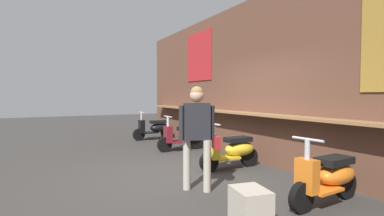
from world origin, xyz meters
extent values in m
plane|color=#383533|center=(0.00, 0.00, 0.00)|extent=(36.03, 36.03, 0.00)
cube|color=brown|center=(0.00, 2.02, 1.87)|extent=(12.87, 0.25, 3.75)
cube|color=olive|center=(0.00, 1.72, 1.11)|extent=(11.58, 0.36, 0.05)
cube|color=#B22328|center=(-2.86, 1.89, 2.70)|extent=(1.44, 0.02, 1.47)
ellipsoid|color=black|center=(-4.51, 1.25, 0.40)|extent=(0.39, 0.71, 0.30)
cube|color=black|center=(-4.51, 1.20, 0.60)|extent=(0.31, 0.56, 0.10)
cube|color=black|center=(-4.51, 0.90, 0.25)|extent=(0.39, 0.51, 0.04)
cube|color=black|center=(-4.52, 0.60, 0.47)|extent=(0.28, 0.16, 0.44)
cylinder|color=#B7B7BC|center=(-4.52, 0.60, 0.60)|extent=(0.07, 0.07, 0.70)
cylinder|color=#B7B7BC|center=(-4.52, 0.60, 0.95)|extent=(0.46, 0.04, 0.04)
cylinder|color=black|center=(-4.52, 0.50, 0.20)|extent=(0.11, 0.40, 0.40)
cylinder|color=black|center=(-4.50, 1.50, 0.20)|extent=(0.11, 0.40, 0.40)
ellipsoid|color=maroon|center=(-2.27, 1.25, 0.40)|extent=(0.38, 0.70, 0.30)
cube|color=black|center=(-2.27, 1.20, 0.60)|extent=(0.30, 0.55, 0.10)
cube|color=maroon|center=(-2.27, 0.90, 0.25)|extent=(0.38, 0.50, 0.04)
cube|color=maroon|center=(-2.27, 0.60, 0.47)|extent=(0.28, 0.16, 0.44)
cylinder|color=#B7B7BC|center=(-2.27, 0.60, 0.60)|extent=(0.07, 0.07, 0.70)
cylinder|color=#B7B7BC|center=(-2.27, 0.60, 0.95)|extent=(0.46, 0.04, 0.04)
cylinder|color=black|center=(-2.27, 0.50, 0.20)|extent=(0.10, 0.40, 0.40)
cylinder|color=black|center=(-2.27, 1.50, 0.20)|extent=(0.10, 0.40, 0.40)
ellipsoid|color=gold|center=(0.02, 1.25, 0.40)|extent=(0.39, 0.70, 0.30)
cube|color=black|center=(0.02, 1.20, 0.60)|extent=(0.31, 0.55, 0.10)
cube|color=gold|center=(0.01, 0.90, 0.25)|extent=(0.38, 0.50, 0.04)
cube|color=gold|center=(0.01, 0.60, 0.47)|extent=(0.28, 0.16, 0.44)
cylinder|color=#B7B7BC|center=(0.01, 0.60, 0.60)|extent=(0.07, 0.07, 0.70)
cylinder|color=#B7B7BC|center=(0.01, 0.60, 0.95)|extent=(0.46, 0.04, 0.04)
cylinder|color=black|center=(0.01, 0.50, 0.20)|extent=(0.10, 0.40, 0.40)
cylinder|color=black|center=(0.02, 1.50, 0.20)|extent=(0.10, 0.40, 0.40)
ellipsoid|color=orange|center=(2.24, 1.25, 0.40)|extent=(0.42, 0.72, 0.30)
cube|color=black|center=(2.25, 1.20, 0.60)|extent=(0.33, 0.57, 0.10)
cube|color=orange|center=(2.27, 0.90, 0.25)|extent=(0.41, 0.52, 0.04)
cube|color=orange|center=(2.29, 0.60, 0.47)|extent=(0.29, 0.18, 0.44)
cylinder|color=#B7B7BC|center=(2.29, 0.60, 0.60)|extent=(0.07, 0.07, 0.70)
cylinder|color=#B7B7BC|center=(2.29, 0.60, 0.95)|extent=(0.46, 0.07, 0.04)
cylinder|color=black|center=(2.29, 0.50, 0.20)|extent=(0.13, 0.41, 0.40)
cylinder|color=black|center=(2.23, 1.50, 0.20)|extent=(0.13, 0.41, 0.40)
cylinder|color=#ADA393|center=(0.76, -0.38, 0.41)|extent=(0.12, 0.12, 0.82)
cylinder|color=#ADA393|center=(1.01, -0.15, 0.41)|extent=(0.12, 0.12, 0.82)
cube|color=#232328|center=(0.88, -0.26, 1.11)|extent=(0.34, 0.45, 0.58)
sphere|color=tan|center=(0.88, -0.26, 1.52)|extent=(0.22, 0.22, 0.22)
sphere|color=olive|center=(0.88, -0.26, 1.56)|extent=(0.20, 0.20, 0.20)
cylinder|color=#232328|center=(0.79, -0.49, 1.09)|extent=(0.08, 0.08, 0.55)
cylinder|color=#232328|center=(0.97, -0.03, 1.09)|extent=(0.08, 0.08, 0.55)
cube|color=maroon|center=(0.98, 0.04, 0.76)|extent=(0.28, 0.19, 0.20)
cube|color=#B2A899|center=(2.26, -0.32, 0.22)|extent=(0.52, 0.45, 0.43)
camera|label=1|loc=(4.87, -2.48, 1.52)|focal=27.06mm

